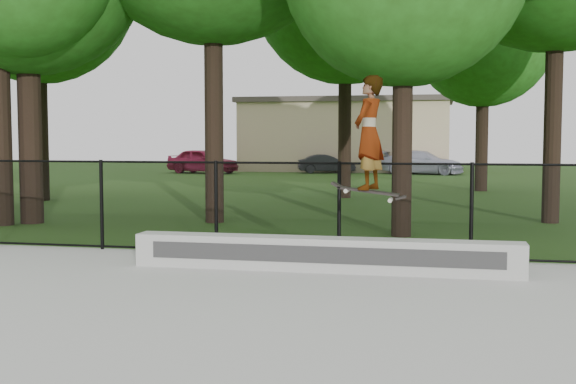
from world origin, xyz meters
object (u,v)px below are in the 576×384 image
at_px(grind_ledge, 323,254).
at_px(skater_airborne, 369,136).
at_px(car_c, 422,162).
at_px(car_b, 326,164).
at_px(car_a, 203,161).

xyz_separation_m(grind_ledge, skater_airborne, (0.63, -0.05, 1.66)).
height_order(grind_ledge, car_c, car_c).
bearing_deg(car_b, car_c, -108.58).
xyz_separation_m(car_c, skater_airborne, (0.00, -29.42, 1.32)).
relative_size(grind_ledge, car_b, 1.93).
relative_size(car_a, car_c, 0.99).
height_order(grind_ledge, skater_airborne, skater_airborne).
height_order(car_b, skater_airborne, skater_airborne).
bearing_deg(grind_ledge, car_c, 88.78).
xyz_separation_m(grind_ledge, car_c, (0.63, 29.37, 0.34)).
distance_m(car_a, car_c, 11.94).
bearing_deg(car_a, skater_airborne, -142.35).
height_order(car_a, car_c, car_a).
relative_size(car_b, skater_airborne, 1.66).
relative_size(car_b, car_c, 0.70).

